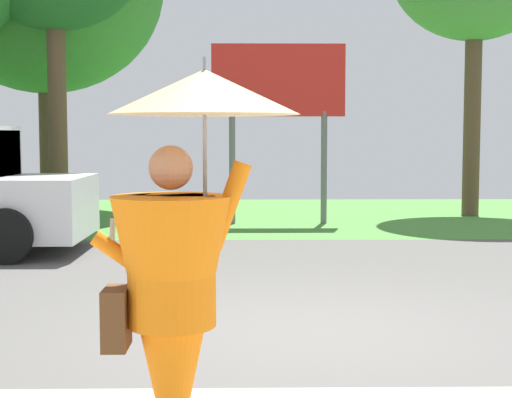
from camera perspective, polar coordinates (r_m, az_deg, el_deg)
ground_plane at (r=9.97m, az=2.61°, el=-5.66°), size 40.00×22.00×0.20m
monk_pedestrian at (r=3.90m, az=-5.67°, el=-5.26°), size 1.04×0.94×2.13m
roadside_billboard at (r=15.27m, az=1.64°, el=7.75°), size 2.60×0.12×3.50m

